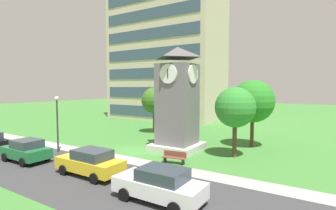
% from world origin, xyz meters
% --- Properties ---
extents(ground_plane, '(160.00, 160.00, 0.00)m').
position_xyz_m(ground_plane, '(0.00, 0.00, 0.00)').
color(ground_plane, '#3D7A33').
extents(street_asphalt, '(120.00, 7.20, 0.01)m').
position_xyz_m(street_asphalt, '(0.00, -6.73, 0.00)').
color(street_asphalt, '#38383A').
rests_on(street_asphalt, ground).
extents(kerb_strip, '(120.00, 1.60, 0.01)m').
position_xyz_m(kerb_strip, '(0.00, -2.33, 0.00)').
color(kerb_strip, '#9E9E99').
rests_on(kerb_strip, ground).
extents(office_building, '(19.77, 10.51, 22.40)m').
position_xyz_m(office_building, '(-10.56, 22.44, 11.20)').
color(office_building, beige).
rests_on(office_building, ground).
extents(clock_tower, '(4.02, 4.02, 9.20)m').
position_xyz_m(clock_tower, '(3.22, 2.44, 4.07)').
color(clock_tower, slate).
rests_on(clock_tower, ground).
extents(park_bench, '(1.85, 0.74, 0.88)m').
position_xyz_m(park_bench, '(5.05, -1.21, 0.46)').
color(park_bench, brown).
rests_on(park_bench, ground).
extents(street_lamp, '(0.36, 0.36, 4.88)m').
position_xyz_m(street_lamp, '(-5.25, -3.72, 3.10)').
color(street_lamp, '#333338').
rests_on(street_lamp, ground).
extents(tree_streetside, '(3.25, 3.25, 5.66)m').
position_xyz_m(tree_streetside, '(-3.63, 8.66, 3.99)').
color(tree_streetside, '#513823').
rests_on(tree_streetside, ground).
extents(tree_near_tower, '(4.02, 4.02, 6.35)m').
position_xyz_m(tree_near_tower, '(8.61, 7.32, 4.33)').
color(tree_near_tower, '#513823').
rests_on(tree_near_tower, ground).
extents(tree_by_building, '(3.26, 3.26, 5.69)m').
position_xyz_m(tree_by_building, '(8.30, 2.91, 4.03)').
color(tree_by_building, '#513823').
rests_on(tree_by_building, ground).
extents(parked_car_green, '(4.02, 2.07, 1.69)m').
position_xyz_m(parked_car_green, '(-4.83, -6.74, 0.86)').
color(parked_car_green, '#1E6B38').
rests_on(parked_car_green, ground).
extents(parked_car_yellow, '(4.64, 2.06, 1.69)m').
position_xyz_m(parked_car_yellow, '(1.78, -6.27, 0.86)').
color(parked_car_yellow, gold).
rests_on(parked_car_yellow, ground).
extents(parked_car_white, '(4.66, 2.06, 1.69)m').
position_xyz_m(parked_car_white, '(7.66, -7.04, 0.86)').
color(parked_car_white, silver).
rests_on(parked_car_white, ground).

